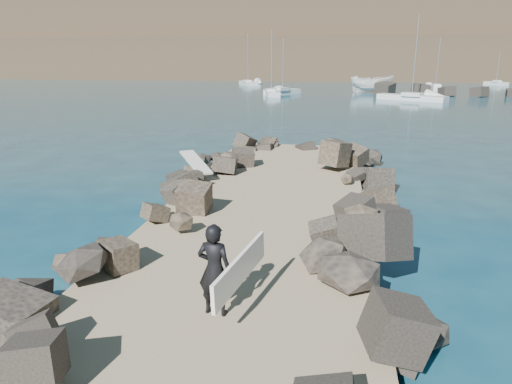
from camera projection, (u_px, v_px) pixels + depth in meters
The scene contains 14 objects.
ground at pixel (262, 231), 13.44m from camera, with size 800.00×800.00×0.00m, color #0F384C.
jetty at pixel (249, 249), 11.46m from camera, with size 6.00×26.00×0.60m, color #8C7759.
riprap_left at pixel (148, 227), 12.35m from camera, with size 2.60×22.00×1.00m, color black.
riprap_right at pixel (367, 241), 11.41m from camera, with size 2.60×22.00×1.00m, color black.
headland at pixel (362, 25), 158.66m from camera, with size 360.00×140.00×32.00m, color #2D4919.
surfboard_resting at pixel (196, 165), 17.15m from camera, with size 0.55×2.18×0.07m, color silver.
boat_imported at pixel (371, 84), 67.90m from camera, with size 2.48×6.60×2.55m, color white.
surfer_with_board at pixel (218, 270), 7.77m from camera, with size 1.03×2.02×1.66m.
sailboat_f at pixel (496, 83), 86.94m from camera, with size 3.39×5.02×6.35m.
sailboat_d at pixel (435, 88), 74.17m from camera, with size 1.95×6.94×8.29m.
sailboat_a at pixel (271, 93), 62.86m from camera, with size 3.34×7.52×8.83m.
sailboat_c at pixel (412, 98), 55.32m from camera, with size 8.06×6.14×10.00m.
sailboat_e at pixel (248, 83), 88.12m from camera, with size 4.97×8.04×9.59m.
sailboat_b at pixel (283, 92), 64.97m from camera, with size 4.90×6.02×7.80m.
Camera 1 is at (1.95, -12.42, 4.90)m, focal length 32.00 mm.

